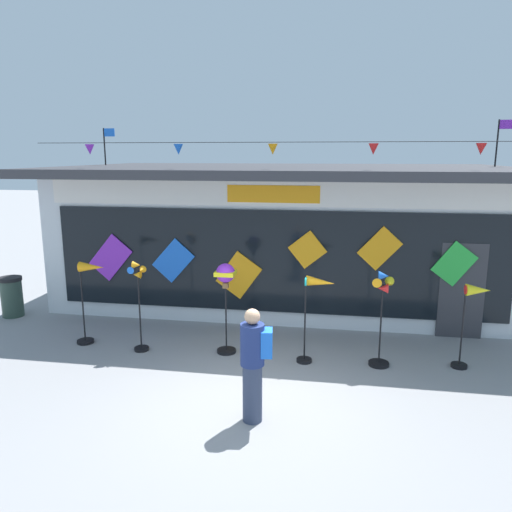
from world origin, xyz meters
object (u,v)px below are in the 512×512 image
(wind_spinner_right, at_px, (382,308))
(person_near_camera, at_px, (254,363))
(wind_spinner_far_left, at_px, (89,286))
(kite_shop_building, at_px, (287,229))
(trash_bin, at_px, (12,296))
(wind_spinner_left, at_px, (138,296))
(wind_spinner_center_left, at_px, (226,284))
(wind_spinner_center_right, at_px, (316,300))
(wind_spinner_far_right, at_px, (473,307))

(wind_spinner_right, height_order, person_near_camera, wind_spinner_right)
(wind_spinner_right, bearing_deg, wind_spinner_far_left, 178.39)
(kite_shop_building, xyz_separation_m, trash_bin, (-6.14, -3.20, -1.27))
(wind_spinner_far_left, relative_size, person_near_camera, 1.01)
(person_near_camera, relative_size, trash_bin, 1.78)
(wind_spinner_far_left, xyz_separation_m, trash_bin, (-2.69, 1.28, -0.71))
(kite_shop_building, bearing_deg, wind_spinner_left, -116.62)
(wind_spinner_left, distance_m, trash_bin, 4.12)
(wind_spinner_center_left, xyz_separation_m, wind_spinner_center_right, (1.70, -0.19, -0.18))
(wind_spinner_far_right, bearing_deg, wind_spinner_left, -177.89)
(wind_spinner_far_right, bearing_deg, wind_spinner_center_right, -175.37)
(wind_spinner_left, height_order, wind_spinner_center_left, wind_spinner_left)
(kite_shop_building, height_order, wind_spinner_far_left, kite_shop_building)
(wind_spinner_far_left, relative_size, wind_spinner_center_left, 0.96)
(person_near_camera, xyz_separation_m, trash_bin, (-6.39, 3.63, -0.41))
(wind_spinner_far_right, xyz_separation_m, trash_bin, (-9.89, 1.26, -0.66))
(wind_spinner_right, bearing_deg, wind_spinner_center_right, -177.97)
(wind_spinner_far_left, distance_m, wind_spinner_center_left, 2.77)
(wind_spinner_center_left, xyz_separation_m, person_near_camera, (0.93, -2.34, -0.49))
(kite_shop_building, distance_m, wind_spinner_center_right, 4.82)
(wind_spinner_center_left, height_order, person_near_camera, wind_spinner_center_left)
(wind_spinner_far_right, distance_m, trash_bin, 9.99)
(wind_spinner_left, xyz_separation_m, wind_spinner_center_left, (1.66, 0.19, 0.27))
(wind_spinner_center_right, height_order, person_near_camera, person_near_camera)
(wind_spinner_far_right, distance_m, person_near_camera, 4.23)
(wind_spinner_center_left, height_order, wind_spinner_right, wind_spinner_right)
(wind_spinner_center_right, bearing_deg, wind_spinner_right, 2.03)
(trash_bin, bearing_deg, wind_spinner_center_left, -13.33)
(wind_spinner_center_right, bearing_deg, kite_shop_building, 102.19)
(wind_spinner_far_left, xyz_separation_m, person_near_camera, (3.70, -2.34, -0.30))
(wind_spinner_right, relative_size, wind_spinner_far_right, 1.14)
(kite_shop_building, distance_m, wind_spinner_far_left, 5.69)
(wind_spinner_right, distance_m, wind_spinner_far_right, 1.58)
(wind_spinner_center_left, distance_m, wind_spinner_right, 2.88)
(wind_spinner_center_right, height_order, trash_bin, wind_spinner_center_right)
(kite_shop_building, distance_m, person_near_camera, 6.89)
(person_near_camera, bearing_deg, wind_spinner_right, 131.64)
(wind_spinner_center_left, relative_size, person_near_camera, 1.05)
(wind_spinner_far_left, relative_size, trash_bin, 1.79)
(wind_spinner_center_right, relative_size, trash_bin, 1.72)
(wind_spinner_far_right, bearing_deg, kite_shop_building, 129.97)
(wind_spinner_center_left, distance_m, wind_spinner_far_right, 4.44)
(wind_spinner_far_right, bearing_deg, wind_spinner_right, -173.47)
(kite_shop_building, height_order, trash_bin, kite_shop_building)
(wind_spinner_right, bearing_deg, wind_spinner_left, -179.44)
(kite_shop_building, relative_size, person_near_camera, 6.71)
(wind_spinner_right, height_order, wind_spinner_far_right, wind_spinner_right)
(kite_shop_building, distance_m, wind_spinner_center_left, 4.56)
(wind_spinner_far_left, height_order, trash_bin, wind_spinner_far_left)
(wind_spinner_left, xyz_separation_m, trash_bin, (-3.79, 1.49, -0.63))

